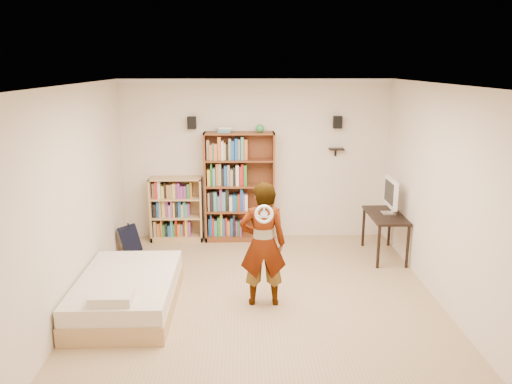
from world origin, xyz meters
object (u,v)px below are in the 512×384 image
person (263,244)px  daybed (127,289)px  tall_bookshelf (239,187)px  low_bookshelf (177,209)px  computer_desk (384,235)px

person → daybed: bearing=2.3°
tall_bookshelf → person: 2.41m
low_bookshelf → daybed: (-0.30, -2.48, -0.28)m
computer_desk → person: bearing=-141.9°
tall_bookshelf → daybed: (-1.37, -2.48, -0.66)m
daybed → person: 1.75m
daybed → person: (1.67, 0.09, 0.53)m
computer_desk → tall_bookshelf: bearing=159.4°
tall_bookshelf → computer_desk: 2.48m
low_bookshelf → person: (1.37, -2.39, 0.24)m
computer_desk → daybed: (-3.63, -1.63, -0.08)m
low_bookshelf → daybed: size_ratio=0.61×
low_bookshelf → daybed: 2.52m
person → tall_bookshelf: bearing=-83.9°
tall_bookshelf → low_bookshelf: size_ratio=1.69×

